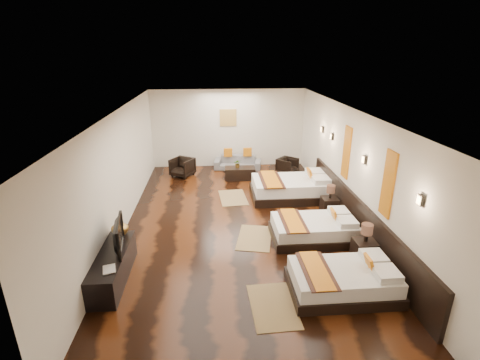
{
  "coord_description": "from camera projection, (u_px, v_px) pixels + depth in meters",
  "views": [
    {
      "loc": [
        -0.57,
        -7.92,
        4.1
      ],
      "look_at": [
        0.07,
        0.16,
        1.1
      ],
      "focal_mm": 26.48,
      "sensor_mm": 36.0,
      "label": 1
    }
  ],
  "objects": [
    {
      "name": "bed_mid",
      "position": [
        315.0,
        229.0,
        8.07
      ],
      "size": [
        1.9,
        1.2,
        0.73
      ],
      "color": "black",
      "rests_on": "floor"
    },
    {
      "name": "sconce_near",
      "position": [
        421.0,
        200.0,
        5.62
      ],
      "size": [
        0.07,
        0.12,
        0.18
      ],
      "color": "black",
      "rests_on": "right_wall"
    },
    {
      "name": "nightstand_b",
      "position": [
        329.0,
        204.0,
        9.29
      ],
      "size": [
        0.41,
        0.41,
        0.81
      ],
      "color": "black",
      "rests_on": "floor"
    },
    {
      "name": "tv",
      "position": [
        115.0,
        235.0,
        6.61
      ],
      "size": [
        0.29,
        0.99,
        0.56
      ],
      "primitive_type": "imported",
      "rotation": [
        0.0,
        0.0,
        1.74
      ],
      "color": "black",
      "rests_on": "tv_console"
    },
    {
      "name": "coffee_table",
      "position": [
        240.0,
        173.0,
        11.85
      ],
      "size": [
        1.02,
        0.53,
        0.4
      ],
      "primitive_type": "cube",
      "rotation": [
        0.0,
        0.0,
        -0.03
      ],
      "color": "black",
      "rests_on": "floor"
    },
    {
      "name": "figurine",
      "position": [
        120.0,
        227.0,
        7.16
      ],
      "size": [
        0.44,
        0.44,
        0.36
      ],
      "primitive_type": "imported",
      "rotation": [
        0.0,
        0.0,
        0.36
      ],
      "color": "brown",
      "rests_on": "tv_console"
    },
    {
      "name": "sofa",
      "position": [
        238.0,
        163.0,
        12.82
      ],
      "size": [
        1.75,
        0.93,
        0.48
      ],
      "primitive_type": "imported",
      "rotation": [
        0.0,
        0.0,
        -0.17
      ],
      "color": "slate",
      "rests_on": "floor"
    },
    {
      "name": "table_plant",
      "position": [
        238.0,
        164.0,
        11.73
      ],
      "size": [
        0.28,
        0.25,
        0.28
      ],
      "primitive_type": "imported",
      "rotation": [
        0.0,
        0.0,
        -0.13
      ],
      "color": "#22541C",
      "rests_on": "coffee_table"
    },
    {
      "name": "orange_panel_b",
      "position": [
        346.0,
        152.0,
        8.76
      ],
      "size": [
        0.04,
        0.4,
        1.3
      ],
      "primitive_type": "cube",
      "color": "#D86014",
      "rests_on": "right_wall"
    },
    {
      "name": "book",
      "position": [
        103.0,
        271.0,
        6.02
      ],
      "size": [
        0.28,
        0.32,
        0.03
      ],
      "primitive_type": "imported",
      "rotation": [
        0.0,
        0.0,
        0.29
      ],
      "color": "black",
      "rests_on": "tv_console"
    },
    {
      "name": "gold_artwork",
      "position": [
        228.0,
        118.0,
        12.67
      ],
      "size": [
        0.6,
        0.04,
        0.6
      ],
      "primitive_type": "cube",
      "color": "#AD873F",
      "rests_on": "back_wall"
    },
    {
      "name": "bed_near",
      "position": [
        344.0,
        280.0,
        6.29
      ],
      "size": [
        1.88,
        1.18,
        0.72
      ],
      "color": "black",
      "rests_on": "floor"
    },
    {
      "name": "armchair_right",
      "position": [
        287.0,
        166.0,
        12.33
      ],
      "size": [
        0.86,
        0.86,
        0.56
      ],
      "primitive_type": "imported",
      "rotation": [
        0.0,
        0.0,
        0.84
      ],
      "color": "black",
      "rests_on": "floor"
    },
    {
      "name": "right_wall",
      "position": [
        350.0,
        168.0,
        8.59
      ],
      "size": [
        0.01,
        9.5,
        2.8
      ],
      "primitive_type": "cube",
      "color": "silver",
      "rests_on": "floor"
    },
    {
      "name": "floor",
      "position": [
        238.0,
        223.0,
        8.87
      ],
      "size": [
        5.5,
        9.5,
        0.01
      ],
      "primitive_type": "cube",
      "color": "black",
      "rests_on": "ground"
    },
    {
      "name": "armchair_left",
      "position": [
        182.0,
        167.0,
        12.09
      ],
      "size": [
        0.93,
        0.94,
        0.63
      ],
      "primitive_type": "imported",
      "rotation": [
        0.0,
        0.0,
        -0.55
      ],
      "color": "black",
      "rests_on": "floor"
    },
    {
      "name": "orange_panel_a",
      "position": [
        388.0,
        184.0,
        6.71
      ],
      "size": [
        0.04,
        0.4,
        1.3
      ],
      "primitive_type": "cube",
      "color": "#D86014",
      "rests_on": "right_wall"
    },
    {
      "name": "sconce_far",
      "position": [
        332.0,
        136.0,
        9.74
      ],
      "size": [
        0.07,
        0.12,
        0.18
      ],
      "color": "black",
      "rests_on": "right_wall"
    },
    {
      "name": "tv_console",
      "position": [
        113.0,
        267.0,
        6.63
      ],
      "size": [
        0.5,
        1.8,
        0.55
      ],
      "primitive_type": "cube",
      "color": "black",
      "rests_on": "floor"
    },
    {
      "name": "jute_mat_near",
      "position": [
        273.0,
        306.0,
        6.01
      ],
      "size": [
        0.8,
        1.23,
        0.01
      ],
      "primitive_type": "cube",
      "rotation": [
        0.0,
        0.0,
        0.04
      ],
      "color": "olive",
      "rests_on": "floor"
    },
    {
      "name": "headboard_panel",
      "position": [
        357.0,
        218.0,
        8.17
      ],
      "size": [
        0.08,
        6.6,
        0.9
      ],
      "primitive_type": "cube",
      "color": "black",
      "rests_on": "floor"
    },
    {
      "name": "back_wall",
      "position": [
        228.0,
        129.0,
        12.83
      ],
      "size": [
        5.5,
        0.01,
        2.8
      ],
      "primitive_type": "cube",
      "color": "silver",
      "rests_on": "floor"
    },
    {
      "name": "jute_mat_mid",
      "position": [
        255.0,
        238.0,
        8.18
      ],
      "size": [
        0.98,
        1.33,
        0.01
      ],
      "primitive_type": "cube",
      "rotation": [
        0.0,
        0.0,
        -0.21
      ],
      "color": "olive",
      "rests_on": "floor"
    },
    {
      "name": "sconce_lounge",
      "position": [
        322.0,
        129.0,
        10.58
      ],
      "size": [
        0.07,
        0.12,
        0.18
      ],
      "color": "black",
      "rests_on": "right_wall"
    },
    {
      "name": "sconce_mid",
      "position": [
        364.0,
        160.0,
        7.68
      ],
      "size": [
        0.07,
        0.12,
        0.18
      ],
      "color": "black",
      "rests_on": "right_wall"
    },
    {
      "name": "bed_far",
      "position": [
        292.0,
        188.0,
        10.33
      ],
      "size": [
        2.29,
        1.44,
        0.87
      ],
      "color": "black",
      "rests_on": "floor"
    },
    {
      "name": "jute_mat_far",
      "position": [
        233.0,
        198.0,
        10.4
      ],
      "size": [
        0.84,
        1.26,
        0.01
      ],
      "primitive_type": "cube",
      "rotation": [
        0.0,
        0.0,
        0.08
      ],
      "color": "olive",
      "rests_on": "floor"
    },
    {
      "name": "ceiling",
      "position": [
        238.0,
        111.0,
        7.9
      ],
      "size": [
        5.5,
        9.5,
        0.01
      ],
      "primitive_type": "cube",
      "color": "white",
      "rests_on": "floor"
    },
    {
      "name": "left_wall",
      "position": [
        119.0,
        174.0,
        8.18
      ],
      "size": [
        0.01,
        9.5,
        2.8
      ],
      "primitive_type": "cube",
      "color": "silver",
      "rests_on": "floor"
    },
    {
      "name": "nightstand_a",
      "position": [
        364.0,
        249.0,
        7.18
      ],
      "size": [
        0.43,
        0.43,
        0.85
      ],
      "color": "black",
      "rests_on": "floor"
    }
  ]
}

